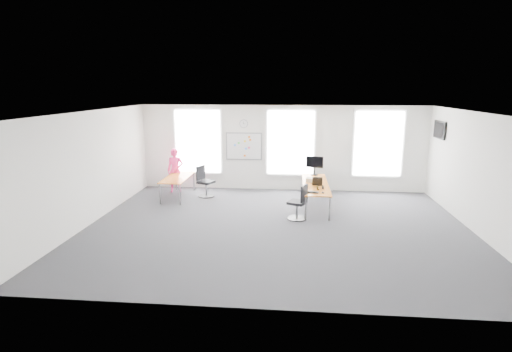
# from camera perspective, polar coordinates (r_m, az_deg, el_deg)

# --- Properties ---
(floor) EXTENTS (10.00, 10.00, 0.00)m
(floor) POSITION_cam_1_polar(r_m,az_deg,el_deg) (10.61, 2.98, -7.30)
(floor) COLOR #25252A
(floor) RESTS_ON ground
(ceiling) EXTENTS (10.00, 10.00, 0.00)m
(ceiling) POSITION_cam_1_polar(r_m,az_deg,el_deg) (9.99, 3.18, 9.10)
(ceiling) COLOR white
(ceiling) RESTS_ON ground
(wall_back) EXTENTS (10.00, 0.00, 10.00)m
(wall_back) POSITION_cam_1_polar(r_m,az_deg,el_deg) (14.13, 3.73, 4.00)
(wall_back) COLOR white
(wall_back) RESTS_ON ground
(wall_front) EXTENTS (10.00, 0.00, 10.00)m
(wall_front) POSITION_cam_1_polar(r_m,az_deg,el_deg) (6.34, 1.62, -6.82)
(wall_front) COLOR white
(wall_front) RESTS_ON ground
(wall_left) EXTENTS (0.00, 10.00, 10.00)m
(wall_left) POSITION_cam_1_polar(r_m,az_deg,el_deg) (11.52, -22.63, 1.08)
(wall_left) COLOR white
(wall_left) RESTS_ON ground
(wall_right) EXTENTS (0.00, 10.00, 10.00)m
(wall_right) POSITION_cam_1_polar(r_m,az_deg,el_deg) (11.19, 29.60, 0.08)
(wall_right) COLOR white
(wall_right) RESTS_ON ground
(window_left) EXTENTS (1.60, 0.06, 2.20)m
(window_left) POSITION_cam_1_polar(r_m,az_deg,el_deg) (14.47, -8.27, 4.89)
(window_left) COLOR silver
(window_left) RESTS_ON wall_back
(window_mid) EXTENTS (1.60, 0.06, 2.20)m
(window_mid) POSITION_cam_1_polar(r_m,az_deg,el_deg) (14.07, 4.96, 4.76)
(window_mid) COLOR silver
(window_mid) RESTS_ON wall_back
(window_right) EXTENTS (1.60, 0.06, 2.20)m
(window_right) POSITION_cam_1_polar(r_m,az_deg,el_deg) (14.37, 17.05, 4.42)
(window_right) COLOR silver
(window_right) RESTS_ON wall_back
(desk_right) EXTENTS (0.77, 2.90, 0.71)m
(desk_right) POSITION_cam_1_polar(r_m,az_deg,el_deg) (12.39, 8.48, -1.30)
(desk_right) COLOR orange
(desk_right) RESTS_ON ground
(desk_left) EXTENTS (0.76, 1.89, 0.69)m
(desk_left) POSITION_cam_1_polar(r_m,az_deg,el_deg) (13.51, -11.14, -0.36)
(desk_left) COLOR orange
(desk_left) RESTS_ON ground
(chair_right) EXTENTS (0.59, 0.59, 1.00)m
(chair_right) POSITION_cam_1_polar(r_m,az_deg,el_deg) (11.12, 6.16, -4.03)
(chair_right) COLOR black
(chair_right) RESTS_ON ground
(chair_left) EXTENTS (0.61, 0.61, 1.03)m
(chair_left) POSITION_cam_1_polar(r_m,az_deg,el_deg) (13.50, -7.36, -1.02)
(chair_left) COLOR black
(chair_left) RESTS_ON ground
(person) EXTENTS (0.61, 0.46, 1.53)m
(person) POSITION_cam_1_polar(r_m,az_deg,el_deg) (14.18, -11.44, 0.79)
(person) COLOR #EE2B76
(person) RESTS_ON ground
(whiteboard) EXTENTS (1.20, 0.03, 0.90)m
(whiteboard) POSITION_cam_1_polar(r_m,az_deg,el_deg) (14.19, -1.74, 4.26)
(whiteboard) COLOR white
(whiteboard) RESTS_ON wall_back
(wall_clock) EXTENTS (0.30, 0.04, 0.30)m
(wall_clock) POSITION_cam_1_polar(r_m,az_deg,el_deg) (14.10, -1.76, 7.48)
(wall_clock) COLOR gray
(wall_clock) RESTS_ON wall_back
(tv) EXTENTS (0.06, 0.90, 0.55)m
(tv) POSITION_cam_1_polar(r_m,az_deg,el_deg) (13.81, 24.76, 6.02)
(tv) COLOR black
(tv) RESTS_ON wall_right
(keyboard) EXTENTS (0.43, 0.21, 0.02)m
(keyboard) POSITION_cam_1_polar(r_m,az_deg,el_deg) (11.33, 7.93, -2.31)
(keyboard) COLOR black
(keyboard) RESTS_ON desk_right
(mouse) EXTENTS (0.10, 0.13, 0.04)m
(mouse) POSITION_cam_1_polar(r_m,az_deg,el_deg) (11.30, 9.52, -2.34)
(mouse) COLOR black
(mouse) RESTS_ON desk_right
(lens_cap) EXTENTS (0.07, 0.07, 0.01)m
(lens_cap) POSITION_cam_1_polar(r_m,az_deg,el_deg) (11.65, 8.91, -1.95)
(lens_cap) COLOR black
(lens_cap) RESTS_ON desk_right
(headphones) EXTENTS (0.20, 0.11, 0.12)m
(headphones) POSITION_cam_1_polar(r_m,az_deg,el_deg) (11.75, 9.12, -1.58)
(headphones) COLOR black
(headphones) RESTS_ON desk_right
(laptop_sleeve) EXTENTS (0.30, 0.16, 0.25)m
(laptop_sleeve) POSITION_cam_1_polar(r_m,az_deg,el_deg) (12.14, 8.75, -0.79)
(laptop_sleeve) COLOR black
(laptop_sleeve) RESTS_ON desk_right
(paper_stack) EXTENTS (0.40, 0.33, 0.12)m
(paper_stack) POSITION_cam_1_polar(r_m,az_deg,el_deg) (12.59, 7.99, -0.56)
(paper_stack) COLOR #F5E4C2
(paper_stack) RESTS_ON desk_right
(monitor) EXTENTS (0.57, 0.24, 0.64)m
(monitor) POSITION_cam_1_polar(r_m,az_deg,el_deg) (13.50, 8.36, 1.73)
(monitor) COLOR black
(monitor) RESTS_ON desk_right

